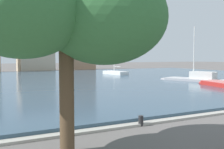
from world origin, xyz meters
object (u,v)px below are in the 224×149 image
Objects in this scene: shade_tree at (73,14)px; mooring_bollard at (141,121)px; sailboat_white at (114,73)px; sailboat_grey at (194,79)px.

shade_tree is 13.57× the size of mooring_bollard.
mooring_bollard is (-14.73, -31.21, -0.21)m from sailboat_white.
sailboat_white is at bearing 64.74° from mooring_bollard.
sailboat_grey is (2.93, -16.77, 0.02)m from sailboat_white.
sailboat_white is at bearing 60.55° from shade_tree.
sailboat_grey is 27.60m from shade_tree.
shade_tree is (-21.71, -16.51, 4.23)m from sailboat_grey.
shade_tree is 6.38m from mooring_bollard.
mooring_bollard is at bearing -115.26° from sailboat_white.
sailboat_grey is 22.81m from mooring_bollard.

